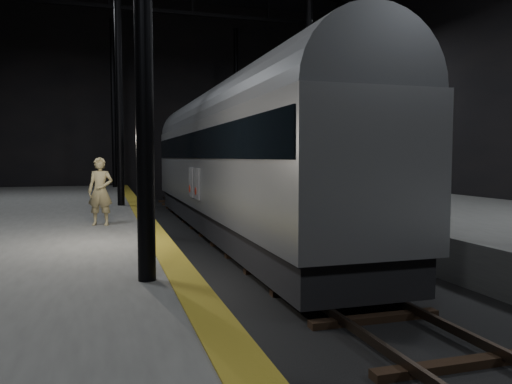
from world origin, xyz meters
name	(u,v)px	position (x,y,z in m)	size (l,w,h in m)	color
ground	(291,271)	(0.00, 0.00, 0.00)	(44.00, 44.00, 0.00)	black
tactile_strip	(158,237)	(-3.25, 0.00, 1.00)	(0.50, 43.80, 0.01)	olive
track	(291,268)	(0.00, 0.00, 0.07)	(2.40, 43.00, 0.24)	#3F3328
train	(233,153)	(0.00, 5.84, 2.95)	(2.96, 19.78, 5.29)	#A5A8AD
woman	(100,191)	(-4.49, 2.42, 1.90)	(0.66, 0.43, 1.81)	tan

